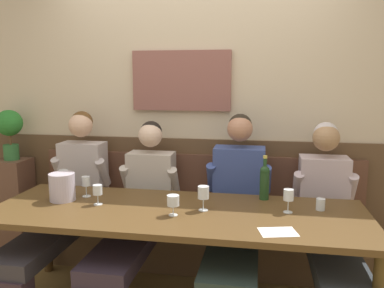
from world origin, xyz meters
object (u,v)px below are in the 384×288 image
(dining_table, at_px, (177,219))
(wine_bottle_clear_water, at_px, (264,181))
(person_left_seat, at_px, (329,217))
(potted_plant, at_px, (9,128))
(water_tumbler_center, at_px, (321,204))
(wine_glass_right_end, at_px, (63,176))
(wine_glass_mid_right, at_px, (289,196))
(wine_glass_left_end, at_px, (174,201))
(person_center_right_seat, at_px, (65,200))
(ice_bucket, at_px, (62,187))
(person_center_left_seat, at_px, (236,210))
(wine_glass_near_bucket, at_px, (98,191))
(person_right_seat, at_px, (139,209))
(wine_glass_center_front, at_px, (203,194))
(wall_bench, at_px, (194,234))
(wine_glass_mid_left, at_px, (86,182))

(dining_table, distance_m, wine_bottle_clear_water, 0.70)
(person_left_seat, bearing_deg, potted_plant, 171.77)
(dining_table, height_order, water_tumbler_center, water_tumbler_center)
(person_left_seat, bearing_deg, wine_glass_right_end, 179.48)
(wine_glass_mid_right, xyz_separation_m, wine_glass_left_end, (-0.73, -0.19, -0.02))
(person_center_right_seat, distance_m, person_left_seat, 2.03)
(ice_bucket, distance_m, potted_plant, 1.13)
(person_center_left_seat, distance_m, water_tumbler_center, 0.61)
(dining_table, distance_m, person_center_right_seat, 1.04)
(person_left_seat, relative_size, potted_plant, 2.84)
(person_center_left_seat, bearing_deg, wine_glass_right_end, 179.51)
(wine_glass_mid_right, distance_m, wine_glass_left_end, 0.75)
(wine_bottle_clear_water, relative_size, potted_plant, 0.71)
(potted_plant, bearing_deg, wine_glass_near_bucket, -32.02)
(wine_glass_mid_right, xyz_separation_m, wine_glass_right_end, (-1.73, 0.27, -0.01))
(person_right_seat, xyz_separation_m, wine_glass_right_end, (-0.63, 0.04, 0.23))
(wine_glass_center_front, bearing_deg, wine_glass_near_bucket, -179.41)
(wine_bottle_clear_water, bearing_deg, water_tumbler_center, -25.28)
(person_left_seat, bearing_deg, wine_bottle_clear_water, 178.92)
(person_right_seat, bearing_deg, wine_glass_mid_right, -12.14)
(ice_bucket, height_order, wine_glass_right_end, ice_bucket)
(wine_bottle_clear_water, bearing_deg, dining_table, -149.50)
(dining_table, distance_m, person_center_left_seat, 0.50)
(wine_bottle_clear_water, height_order, wine_glass_mid_right, wine_bottle_clear_water)
(wall_bench, bearing_deg, potted_plant, 178.84)
(potted_plant, bearing_deg, wall_bench, -1.16)
(person_center_left_seat, xyz_separation_m, wine_glass_near_bucket, (-0.94, -0.33, 0.19))
(wine_glass_mid_right, distance_m, wine_glass_mid_left, 1.46)
(wine_glass_left_end, distance_m, water_tumbler_center, 0.98)
(person_center_right_seat, relative_size, wine_glass_mid_right, 8.41)
(person_center_right_seat, distance_m, ice_bucket, 0.35)
(water_tumbler_center, bearing_deg, wine_glass_mid_left, 179.57)
(person_left_seat, distance_m, water_tumbler_center, 0.24)
(wine_glass_mid_left, relative_size, wine_glass_near_bucket, 1.08)
(person_center_right_seat, bearing_deg, wine_glass_right_end, 124.58)
(dining_table, distance_m, wine_glass_mid_left, 0.77)
(person_center_right_seat, distance_m, wine_glass_left_end, 1.10)
(dining_table, xyz_separation_m, wine_glass_center_front, (0.18, 0.02, 0.18))
(person_right_seat, height_order, wine_glass_mid_right, person_right_seat)
(person_right_seat, distance_m, person_center_left_seat, 0.74)
(person_left_seat, distance_m, wine_glass_mid_right, 0.46)
(wine_glass_mid_right, xyz_separation_m, wine_glass_mid_left, (-1.46, 0.10, -0.00))
(person_center_left_seat, distance_m, wine_glass_near_bucket, 1.01)
(wine_bottle_clear_water, height_order, water_tumbler_center, wine_bottle_clear_water)
(wine_glass_right_end, distance_m, wine_glass_left_end, 1.10)
(person_center_right_seat, relative_size, person_right_seat, 1.02)
(person_left_seat, distance_m, potted_plant, 2.83)
(ice_bucket, bearing_deg, person_right_seat, 27.13)
(person_left_seat, relative_size, wine_glass_center_front, 7.86)
(person_center_right_seat, relative_size, potted_plant, 2.88)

